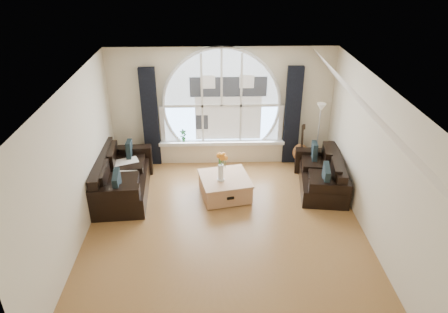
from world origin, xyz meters
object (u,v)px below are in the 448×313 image
sofa_right (321,172)px  guitar (301,144)px  vase_flowers (221,163)px  floor_lamp (318,138)px  potted_plant (183,135)px  sofa_left (123,177)px  coffee_chest (225,186)px

sofa_right → guitar: bearing=109.3°
sofa_right → vase_flowers: bearing=-163.1°
guitar → sofa_right: bearing=-76.7°
sofa_right → floor_lamp: 0.91m
floor_lamp → potted_plant: floor_lamp is taller
sofa_left → guitar: 4.06m
sofa_left → guitar: guitar is taller
vase_flowers → potted_plant: (-0.83, 1.58, -0.12)m
coffee_chest → vase_flowers: size_ratio=1.37×
potted_plant → sofa_right: bearing=-23.1°
vase_flowers → floor_lamp: floor_lamp is taller
guitar → potted_plant: (-2.71, 0.16, 0.17)m
coffee_chest → potted_plant: bearing=109.8°
coffee_chest → guitar: (1.80, 1.32, 0.30)m
sofa_left → vase_flowers: vase_flowers is taller
sofa_right → floor_lamp: size_ratio=1.01×
sofa_right → floor_lamp: floor_lamp is taller
vase_flowers → guitar: vase_flowers is taller
floor_lamp → potted_plant: bearing=171.8°
sofa_right → sofa_left: bearing=-170.6°
coffee_chest → floor_lamp: (2.09, 1.05, 0.57)m
sofa_left → sofa_right: bearing=-2.6°
sofa_left → sofa_right: sofa_left is taller
sofa_right → floor_lamp: (0.07, 0.81, 0.40)m
vase_flowers → floor_lamp: bearing=27.6°
sofa_right → potted_plant: size_ratio=5.49×
sofa_left → floor_lamp: size_ratio=1.21×
sofa_left → vase_flowers: 2.05m
floor_lamp → guitar: bearing=136.8°
sofa_left → coffee_chest: bearing=-7.8°
floor_lamp → guitar: (-0.29, 0.28, -0.27)m
sofa_right → floor_lamp: bearing=92.7°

